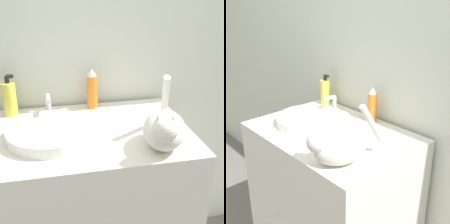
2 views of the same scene
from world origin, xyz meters
The scene contains 7 objects.
wall_back centered at (0.00, 0.64, 1.25)m, with size 6.00×0.05×2.50m.
vanity_cabinet centered at (0.00, 0.30, 0.45)m, with size 0.84×0.61×0.90m.
sink_basin centered at (-0.16, 0.27, 0.93)m, with size 0.35×0.35×0.05m.
faucet centered at (-0.16, 0.45, 0.95)m, with size 0.17×0.10×0.12m.
cat centered at (0.25, 0.11, 0.98)m, with size 0.23×0.35×0.25m.
soap_bottle centered at (-0.33, 0.54, 0.98)m, with size 0.06×0.06×0.19m.
spray_bottle centered at (0.05, 0.55, 1.00)m, with size 0.05×0.05×0.20m.
Camera 1 is at (-0.15, -0.86, 1.50)m, focal length 50.00 mm.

